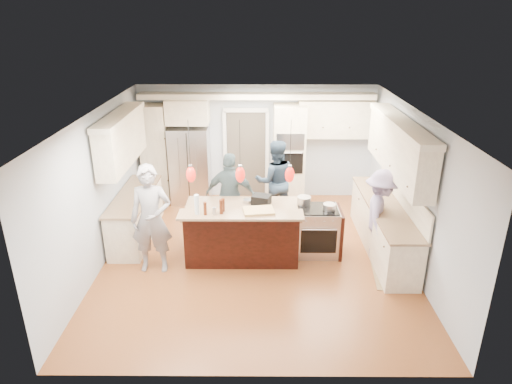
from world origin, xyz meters
TOP-DOWN VIEW (x-y plane):
  - ground_plane at (0.00, 0.00)m, footprint 6.00×6.00m
  - room_shell at (0.00, 0.00)m, footprint 5.54×6.04m
  - refrigerator at (-1.55, 2.64)m, footprint 0.90×0.70m
  - oven_column at (0.75, 2.67)m, footprint 0.72×0.69m
  - back_upper_cabinets at (-0.75, 2.76)m, footprint 5.30×0.61m
  - right_counter_run at (2.44, 0.30)m, footprint 0.64×3.10m
  - left_cabinets at (-2.44, 0.80)m, footprint 0.64×2.30m
  - kitchen_island at (-0.25, 0.07)m, footprint 2.10×1.46m
  - island_range at (1.16, 0.15)m, footprint 0.82×0.71m
  - pendant_lights at (-0.25, -0.51)m, footprint 1.75×0.15m
  - person_bar_end at (-1.78, -0.45)m, footprint 0.71×0.48m
  - person_far_left at (0.40, 1.60)m, footprint 0.94×0.77m
  - person_far_right at (-0.50, 0.85)m, footprint 1.07×0.59m
  - person_range_side at (2.25, 0.05)m, footprint 0.87×1.20m
  - floor_rug at (2.40, -0.64)m, footprint 0.80×1.09m
  - water_bottle at (-0.97, -0.56)m, footprint 0.09×0.09m
  - beer_bottle_a at (-0.83, -0.59)m, footprint 0.06×0.06m
  - beer_bottle_b at (-0.57, -0.54)m, footprint 0.08×0.08m
  - beer_bottle_c at (-0.55, -0.44)m, footprint 0.06×0.06m
  - drink_can at (-0.68, -0.58)m, footprint 0.07×0.07m
  - cutting_board at (0.05, -0.47)m, footprint 0.55×0.43m
  - pot_large at (0.89, 0.32)m, footprint 0.25×0.25m
  - pot_small at (1.32, 0.07)m, footprint 0.23×0.23m

SIDE VIEW (x-z plane):
  - ground_plane at x=0.00m, z-range 0.00..0.00m
  - floor_rug at x=2.40m, z-range 0.00..0.01m
  - island_range at x=1.16m, z-range 0.00..0.92m
  - kitchen_island at x=-0.25m, z-range -0.07..1.05m
  - person_range_side at x=2.25m, z-range 0.00..1.68m
  - person_far_right at x=-0.50m, z-range 0.00..1.74m
  - person_far_left at x=0.40m, z-range 0.00..1.79m
  - refrigerator at x=-1.55m, z-range 0.00..1.80m
  - person_bar_end at x=-1.78m, z-range 0.00..1.93m
  - pot_small at x=1.32m, z-range 0.92..1.03m
  - pot_large at x=0.89m, z-range 0.92..1.07m
  - right_counter_run at x=2.44m, z-range -0.20..2.31m
  - left_cabinets at x=-2.44m, z-range -0.20..2.31m
  - cutting_board at x=0.05m, z-range 1.12..1.16m
  - oven_column at x=0.75m, z-range 0.00..2.30m
  - drink_can at x=-0.68m, z-range 1.12..1.25m
  - beer_bottle_a at x=-0.83m, z-range 1.12..1.34m
  - beer_bottle_c at x=-0.55m, z-range 1.12..1.35m
  - beer_bottle_b at x=-0.57m, z-range 1.12..1.37m
  - water_bottle at x=-0.97m, z-range 1.12..1.46m
  - back_upper_cabinets at x=-0.75m, z-range 0.40..2.94m
  - pendant_lights at x=-0.25m, z-range 1.29..2.32m
  - room_shell at x=0.00m, z-range 0.46..3.18m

